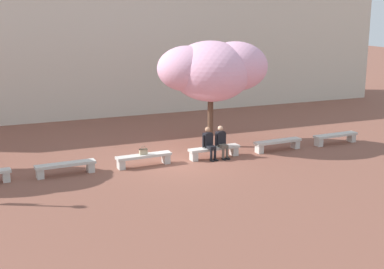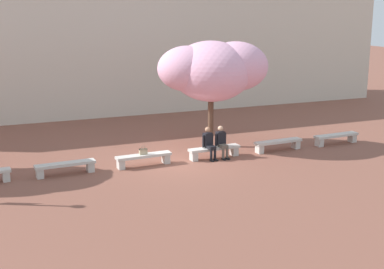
% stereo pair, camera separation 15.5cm
% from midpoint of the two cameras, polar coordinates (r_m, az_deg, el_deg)
% --- Properties ---
extents(ground_plane, '(100.00, 100.00, 0.00)m').
position_cam_midpoint_polar(ground_plane, '(20.96, -1.49, -2.92)').
color(ground_plane, brown).
extents(building_facade, '(33.79, 4.00, 9.17)m').
position_cam_midpoint_polar(building_facade, '(31.12, -9.26, 10.87)').
color(building_facade, beige).
rests_on(building_facade, ground).
extents(stone_bench_near_west, '(2.18, 0.53, 0.45)m').
position_cam_midpoint_polar(stone_bench_near_west, '(19.80, -13.56, -3.35)').
color(stone_bench_near_west, beige).
rests_on(stone_bench_near_west, ground).
extents(stone_bench_center, '(2.18, 0.53, 0.45)m').
position_cam_midpoint_polar(stone_bench_center, '(20.41, -5.37, -2.51)').
color(stone_bench_center, beige).
rests_on(stone_bench_center, ground).
extents(stone_bench_near_east, '(2.18, 0.53, 0.45)m').
position_cam_midpoint_polar(stone_bench_near_east, '(21.42, 2.18, -1.69)').
color(stone_bench_near_east, beige).
rests_on(stone_bench_near_east, ground).
extents(stone_bench_east_end, '(2.18, 0.53, 0.45)m').
position_cam_midpoint_polar(stone_bench_east_end, '(22.77, 8.95, -0.93)').
color(stone_bench_east_end, beige).
rests_on(stone_bench_east_end, ground).
extents(stone_bench_far_east, '(2.18, 0.53, 0.45)m').
position_cam_midpoint_polar(stone_bench_far_east, '(24.40, 14.88, -0.25)').
color(stone_bench_far_east, beige).
rests_on(stone_bench_far_east, ground).
extents(person_seated_left, '(0.50, 0.72, 1.29)m').
position_cam_midpoint_polar(person_seated_left, '(21.17, 1.60, -0.79)').
color(person_seated_left, black).
rests_on(person_seated_left, ground).
extents(person_seated_right, '(0.51, 0.70, 1.29)m').
position_cam_midpoint_polar(person_seated_right, '(21.39, 2.95, -0.65)').
color(person_seated_right, black).
rests_on(person_seated_right, ground).
extents(handbag, '(0.30, 0.15, 0.34)m').
position_cam_midpoint_polar(handbag, '(20.36, -5.43, -1.78)').
color(handbag, tan).
rests_on(handbag, stone_bench_center).
extents(cherry_tree_main, '(4.70, 3.69, 4.54)m').
position_cam_midpoint_polar(cherry_tree_main, '(22.63, 2.02, 6.95)').
color(cherry_tree_main, '#513828').
rests_on(cherry_tree_main, ground).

